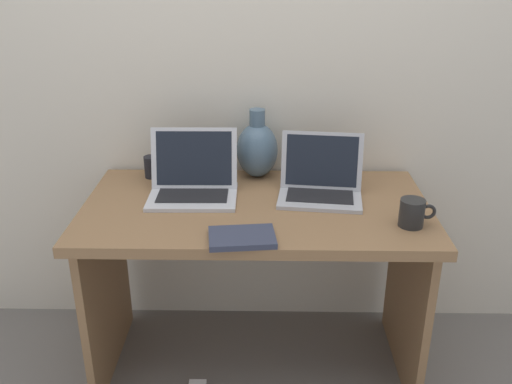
{
  "coord_description": "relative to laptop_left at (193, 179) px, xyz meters",
  "views": [
    {
      "loc": [
        0.03,
        -1.92,
        1.64
      ],
      "look_at": [
        0.0,
        0.0,
        0.8
      ],
      "focal_mm": 39.51,
      "sensor_mm": 36.0,
      "label": 1
    }
  ],
  "objects": [
    {
      "name": "notebook_stack",
      "position": [
        0.2,
        -0.38,
        -0.05
      ],
      "size": [
        0.23,
        0.17,
        0.02
      ],
      "primitive_type": "cube",
      "rotation": [
        0.0,
        0.0,
        0.11
      ],
      "color": "#33384C",
      "rests_on": "desk"
    },
    {
      "name": "desk",
      "position": [
        0.24,
        -0.09,
        -0.24
      ],
      "size": [
        1.3,
        0.7,
        0.75
      ],
      "color": "olive",
      "rests_on": "ground"
    },
    {
      "name": "pen_cup",
      "position": [
        -0.2,
        0.18,
        -0.02
      ],
      "size": [
        0.06,
        0.06,
        0.19
      ],
      "color": "black",
      "rests_on": "desk"
    },
    {
      "name": "green_vase",
      "position": [
        0.24,
        0.2,
        0.06
      ],
      "size": [
        0.17,
        0.17,
        0.29
      ],
      "color": "slate",
      "rests_on": "desk"
    },
    {
      "name": "ground_plane",
      "position": [
        0.24,
        -0.09,
        -0.81
      ],
      "size": [
        6.0,
        6.0,
        0.0
      ],
      "primitive_type": "plane",
      "color": "slate"
    },
    {
      "name": "laptop_right",
      "position": [
        0.49,
        -0.0,
        -0.0
      ],
      "size": [
        0.34,
        0.27,
        0.24
      ],
      "color": "#B2B2B7",
      "rests_on": "desk"
    },
    {
      "name": "coffee_mug",
      "position": [
        0.79,
        -0.26,
        -0.02
      ],
      "size": [
        0.13,
        0.09,
        0.1
      ],
      "color": "black",
      "rests_on": "desk"
    },
    {
      "name": "laptop_left",
      "position": [
        0.0,
        0.0,
        0.0
      ],
      "size": [
        0.34,
        0.26,
        0.25
      ],
      "color": "silver",
      "rests_on": "desk"
    },
    {
      "name": "back_wall",
      "position": [
        0.24,
        0.3,
        0.39
      ],
      "size": [
        4.4,
        0.04,
        2.4
      ],
      "primitive_type": "cube",
      "color": "beige",
      "rests_on": "ground"
    }
  ]
}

